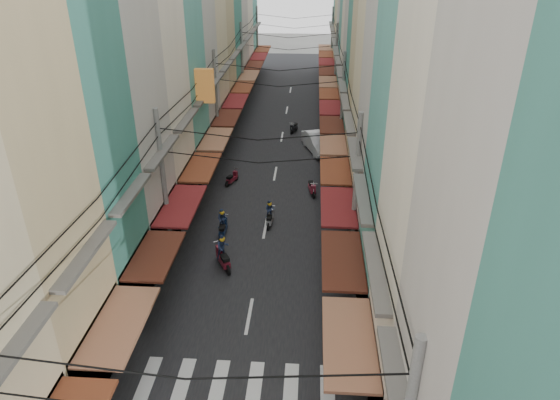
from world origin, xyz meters
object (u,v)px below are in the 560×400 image
at_px(white_car, 318,151).
at_px(bicycle, 374,314).
at_px(traffic_sign, 366,352).
at_px(market_umbrella, 416,287).

bearing_deg(white_car, bicycle, -100.98).
xyz_separation_m(white_car, bicycle, (2.55, -20.25, 0.00)).
xyz_separation_m(bicycle, traffic_sign, (-0.90, -4.41, 1.85)).
bearing_deg(bicycle, white_car, -1.41).
bearing_deg(traffic_sign, market_umbrella, 55.84).
relative_size(white_car, market_umbrella, 2.03).
xyz_separation_m(market_umbrella, traffic_sign, (-2.38, -3.50, -0.45)).
bearing_deg(bicycle, traffic_sign, 159.92).
height_order(market_umbrella, traffic_sign, market_umbrella).
distance_m(market_umbrella, traffic_sign, 4.26).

